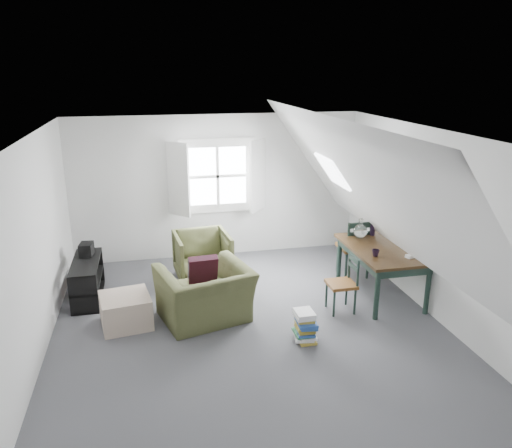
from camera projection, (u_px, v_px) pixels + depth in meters
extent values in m
plane|color=#4B4C50|center=(250.00, 327.00, 6.52)|extent=(5.50, 5.50, 0.00)
plane|color=white|center=(249.00, 135.00, 5.77)|extent=(5.50, 5.50, 0.00)
plane|color=silver|center=(217.00, 187.00, 8.70)|extent=(5.00, 0.00, 5.00)
plane|color=silver|center=(327.00, 359.00, 3.58)|extent=(5.00, 0.00, 5.00)
plane|color=silver|center=(33.00, 253.00, 5.63)|extent=(0.00, 5.50, 5.50)
plane|color=silver|center=(432.00, 224.00, 6.65)|extent=(0.00, 5.50, 5.50)
plane|color=white|center=(116.00, 203.00, 5.67)|extent=(3.19, 5.50, 4.48)
plane|color=white|center=(369.00, 189.00, 6.30)|extent=(3.19, 5.50, 4.48)
cube|color=white|center=(217.00, 176.00, 8.62)|extent=(1.30, 0.04, 1.30)
cube|color=white|center=(178.00, 180.00, 8.34)|extent=(0.35, 0.35, 1.25)
cube|color=white|center=(258.00, 176.00, 8.61)|extent=(0.35, 0.35, 1.25)
cube|color=white|center=(217.00, 176.00, 8.61)|extent=(1.00, 0.02, 1.00)
cube|color=white|center=(218.00, 176.00, 8.60)|extent=(1.08, 0.04, 0.05)
cube|color=white|center=(218.00, 176.00, 8.60)|extent=(0.05, 0.04, 1.08)
cube|color=white|center=(332.00, 171.00, 7.52)|extent=(0.35, 0.75, 0.47)
imported|color=#454A26|center=(206.00, 319.00, 6.73)|extent=(1.36, 1.26, 0.74)
imported|color=#454A26|center=(203.00, 279.00, 8.01)|extent=(0.90, 0.93, 0.78)
cube|color=#320D1A|center=(203.00, 269.00, 6.67)|extent=(0.40, 0.25, 0.40)
cube|color=tan|center=(126.00, 310.00, 6.53)|extent=(0.71, 0.71, 0.41)
cube|color=black|center=(382.00, 249.00, 7.22)|extent=(0.91, 1.51, 0.04)
cube|color=#1B2E26|center=(382.00, 254.00, 7.24)|extent=(0.81, 1.41, 0.12)
cylinder|color=#1B2E26|center=(377.00, 295.00, 6.63)|extent=(0.07, 0.07, 0.72)
cylinder|color=#1B2E26|center=(428.00, 290.00, 6.78)|extent=(0.07, 0.07, 0.72)
cylinder|color=#1B2E26|center=(339.00, 258.00, 7.88)|extent=(0.07, 0.07, 0.72)
cylinder|color=#1B2E26|center=(383.00, 255.00, 8.04)|extent=(0.07, 0.07, 0.72)
sphere|color=silver|center=(360.00, 231.00, 7.56)|extent=(0.21, 0.21, 0.21)
cylinder|color=silver|center=(361.00, 223.00, 7.52)|extent=(0.07, 0.07, 0.12)
cylinder|color=black|center=(373.00, 228.00, 7.71)|extent=(0.07, 0.07, 0.23)
cylinder|color=#3F2D1E|center=(374.00, 212.00, 7.63)|extent=(0.03, 0.05, 0.42)
cylinder|color=#3F2D1E|center=(374.00, 212.00, 7.64)|extent=(0.04, 0.06, 0.42)
cylinder|color=#3F2D1E|center=(374.00, 212.00, 7.62)|extent=(0.05, 0.07, 0.42)
imported|color=black|center=(375.00, 256.00, 6.88)|extent=(0.13, 0.13, 0.10)
cube|color=white|center=(411.00, 256.00, 6.83)|extent=(0.14, 0.11, 0.04)
cube|color=brown|center=(353.00, 247.00, 8.02)|extent=(0.45, 0.45, 0.05)
cylinder|color=#1B2E26|center=(358.00, 257.00, 8.30)|extent=(0.04, 0.04, 0.46)
cylinder|color=#1B2E26|center=(368.00, 265.00, 7.96)|extent=(0.04, 0.04, 0.46)
cylinder|color=#1B2E26|center=(338.00, 258.00, 8.23)|extent=(0.04, 0.04, 0.46)
cylinder|color=#1B2E26|center=(346.00, 267.00, 7.89)|extent=(0.04, 0.04, 0.46)
cylinder|color=#1B2E26|center=(370.00, 236.00, 7.80)|extent=(0.04, 0.04, 0.48)
cylinder|color=#1B2E26|center=(348.00, 238.00, 7.72)|extent=(0.04, 0.04, 0.48)
cube|color=#1B2E26|center=(360.00, 225.00, 7.70)|extent=(0.37, 0.03, 0.09)
cube|color=#1B2E26|center=(360.00, 234.00, 7.74)|extent=(0.37, 0.03, 0.06)
cube|color=brown|center=(341.00, 284.00, 6.85)|extent=(0.37, 0.37, 0.04)
cylinder|color=#1B2E26|center=(326.00, 294.00, 7.03)|extent=(0.03, 0.03, 0.38)
cylinder|color=#1B2E26|center=(346.00, 292.00, 7.09)|extent=(0.03, 0.03, 0.38)
cylinder|color=#1B2E26|center=(334.00, 304.00, 6.75)|extent=(0.03, 0.03, 0.38)
cylinder|color=#1B2E26|center=(355.00, 302.00, 6.81)|extent=(0.03, 0.03, 0.38)
cylinder|color=#1B2E26|center=(349.00, 266.00, 6.97)|extent=(0.03, 0.03, 0.40)
cylinder|color=#1B2E26|center=(358.00, 274.00, 6.69)|extent=(0.03, 0.03, 0.40)
cube|color=#1B2E26|center=(354.00, 259.00, 6.78)|extent=(0.03, 0.30, 0.07)
cube|color=#1B2E26|center=(354.00, 267.00, 6.82)|extent=(0.03, 0.30, 0.05)
cube|color=black|center=(89.00, 297.00, 7.36)|extent=(0.37, 1.12, 0.03)
cube|color=black|center=(87.00, 280.00, 7.28)|extent=(0.37, 1.12, 0.03)
cube|color=black|center=(85.00, 262.00, 7.19)|extent=(0.37, 1.12, 0.03)
cube|color=black|center=(83.00, 296.00, 6.77)|extent=(0.37, 0.03, 0.56)
cube|color=black|center=(91.00, 266.00, 7.79)|extent=(0.37, 0.03, 0.56)
cube|color=#264C99|center=(86.00, 300.00, 7.02)|extent=(0.17, 0.19, 0.21)
cube|color=red|center=(89.00, 288.00, 7.41)|extent=(0.17, 0.22, 0.21)
cube|color=white|center=(85.00, 278.00, 7.07)|extent=(0.17, 0.21, 0.19)
cube|color=black|center=(86.00, 250.00, 7.40)|extent=(0.21, 0.27, 0.20)
cube|color=#B29933|center=(306.00, 339.00, 6.20)|extent=(0.21, 0.27, 0.03)
cube|color=white|center=(304.00, 337.00, 6.20)|extent=(0.27, 0.30, 0.03)
cube|color=white|center=(307.00, 335.00, 6.18)|extent=(0.22, 0.29, 0.03)
cube|color=#337F4C|center=(303.00, 333.00, 6.16)|extent=(0.22, 0.28, 0.03)
cube|color=#264C99|center=(305.00, 331.00, 6.14)|extent=(0.24, 0.31, 0.02)
cube|color=#B29933|center=(305.00, 329.00, 6.15)|extent=(0.21, 0.27, 0.02)
cube|color=#B29933|center=(305.00, 326.00, 6.16)|extent=(0.24, 0.30, 0.03)
cube|color=#264C99|center=(308.00, 325.00, 6.12)|extent=(0.24, 0.31, 0.04)
cube|color=#264C99|center=(306.00, 322.00, 6.10)|extent=(0.25, 0.30, 0.03)
cube|color=#B29933|center=(305.00, 318.00, 6.14)|extent=(0.22, 0.28, 0.03)
cube|color=white|center=(304.00, 315.00, 6.12)|extent=(0.23, 0.26, 0.04)
cube|color=white|center=(304.00, 313.00, 6.11)|extent=(0.23, 0.27, 0.03)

